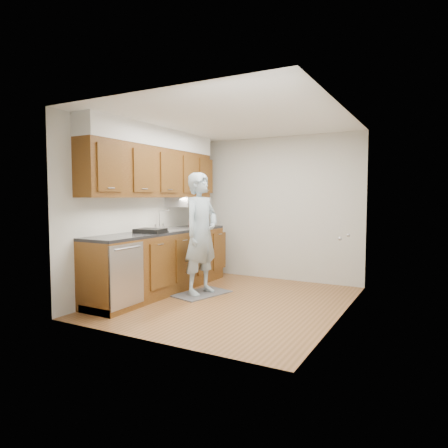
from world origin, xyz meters
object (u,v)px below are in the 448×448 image
dish_rack (150,231)px  person (201,225)px  soap_bottle_c (198,221)px  soda_can (191,224)px  soap_bottle_a (193,220)px  steel_can (196,224)px  soap_bottle_b (201,221)px

dish_rack → person: bearing=32.2°
soap_bottle_c → soda_can: 0.25m
person → dish_rack: person is taller
soap_bottle_c → dish_rack: bearing=-88.7°
soap_bottle_a → steel_can: bearing=-32.0°
soap_bottle_a → steel_can: soap_bottle_a is taller
person → dish_rack: size_ratio=5.17×
soap_bottle_c → steel_can: soap_bottle_c is taller
soda_can → soap_bottle_c: bearing=92.4°
person → soap_bottle_a: bearing=48.9°
steel_can → dish_rack: 1.08m
soap_bottle_a → dish_rack: size_ratio=0.63×
person → soap_bottle_b: 0.84m
steel_can → dish_rack: steel_can is taller
soap_bottle_b → soap_bottle_c: (-0.14, 0.12, -0.01)m
soap_bottle_a → soap_bottle_b: soap_bottle_a is taller
dish_rack → steel_can: bearing=74.5°
dish_rack → soda_can: bearing=80.8°
person → soap_bottle_a: size_ratio=8.27×
soap_bottle_b → steel_can: 0.14m
soap_bottle_c → dish_rack: size_ratio=0.46×
person → soap_bottle_c: person is taller
person → soap_bottle_c: bearing=42.7°
steel_can → soap_bottle_c: bearing=116.6°
soap_bottle_b → soap_bottle_c: bearing=139.5°
soap_bottle_a → steel_can: size_ratio=1.83×
soap_bottle_a → soap_bottle_b: size_ratio=1.22×
dish_rack → soap_bottle_a: bearing=80.4°
steel_can → dish_rack: bearing=-95.2°
soda_can → dish_rack: size_ratio=0.28×
dish_rack → soap_bottle_b: bearing=74.6°
person → soap_bottle_b: size_ratio=10.08×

